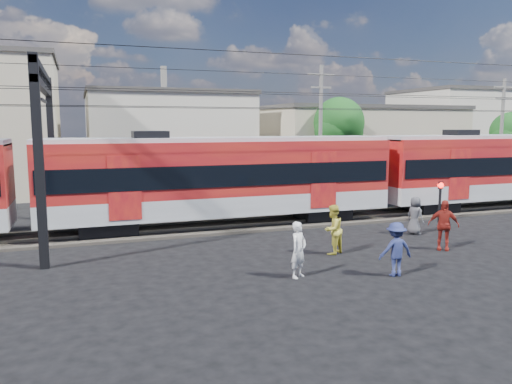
# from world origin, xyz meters

# --- Properties ---
(ground) EXTENTS (120.00, 120.00, 0.00)m
(ground) POSITION_xyz_m (0.00, 0.00, 0.00)
(ground) COLOR black
(ground) RESTS_ON ground
(track_bed) EXTENTS (70.00, 3.40, 0.12)m
(track_bed) POSITION_xyz_m (0.00, 8.00, 0.06)
(track_bed) COLOR #2D2823
(track_bed) RESTS_ON ground
(rail_near) EXTENTS (70.00, 0.12, 0.12)m
(rail_near) POSITION_xyz_m (0.00, 7.25, 0.18)
(rail_near) COLOR #59544C
(rail_near) RESTS_ON track_bed
(rail_far) EXTENTS (70.00, 0.12, 0.12)m
(rail_far) POSITION_xyz_m (0.00, 8.75, 0.18)
(rail_far) COLOR #59544C
(rail_far) RESTS_ON track_bed
(commuter_train) EXTENTS (50.30, 3.08, 4.17)m
(commuter_train) POSITION_xyz_m (-2.39, 8.00, 2.40)
(commuter_train) COLOR black
(commuter_train) RESTS_ON ground
(catenary) EXTENTS (70.00, 9.30, 7.52)m
(catenary) POSITION_xyz_m (-8.65, 8.00, 5.14)
(catenary) COLOR black
(catenary) RESTS_ON ground
(building_midwest) EXTENTS (12.24, 12.24, 7.30)m
(building_midwest) POSITION_xyz_m (-2.00, 27.00, 3.66)
(building_midwest) COLOR #BEB7A6
(building_midwest) RESTS_ON ground
(building_mideast) EXTENTS (16.32, 10.20, 6.30)m
(building_mideast) POSITION_xyz_m (14.00, 24.00, 3.16)
(building_mideast) COLOR tan
(building_mideast) RESTS_ON ground
(building_east) EXTENTS (10.20, 10.20, 8.30)m
(building_east) POSITION_xyz_m (28.00, 28.00, 4.16)
(building_east) COLOR #BEB7A6
(building_east) RESTS_ON ground
(utility_pole_mid) EXTENTS (1.80, 0.24, 8.50)m
(utility_pole_mid) POSITION_xyz_m (6.00, 15.00, 4.53)
(utility_pole_mid) COLOR slate
(utility_pole_mid) RESTS_ON ground
(utility_pole_east) EXTENTS (1.80, 0.24, 8.00)m
(utility_pole_east) POSITION_xyz_m (20.00, 14.00, 4.28)
(utility_pole_east) COLOR slate
(utility_pole_east) RESTS_ON ground
(tree_near) EXTENTS (3.82, 3.64, 6.72)m
(tree_near) POSITION_xyz_m (9.19, 18.09, 4.66)
(tree_near) COLOR #382619
(tree_near) RESTS_ON ground
(tree_far) EXTENTS (3.36, 3.12, 5.76)m
(tree_far) POSITION_xyz_m (24.19, 17.09, 3.99)
(tree_far) COLOR #382619
(tree_far) RESTS_ON ground
(pedestrian_a) EXTENTS (0.77, 0.70, 1.76)m
(pedestrian_a) POSITION_xyz_m (-2.47, -0.25, 0.88)
(pedestrian_a) COLOR silver
(pedestrian_a) RESTS_ON ground
(pedestrian_b) EXTENTS (1.12, 1.05, 1.84)m
(pedestrian_b) POSITION_xyz_m (-0.09, 1.93, 0.92)
(pedestrian_b) COLOR gold
(pedestrian_b) RESTS_ON ground
(pedestrian_c) EXTENTS (1.15, 0.72, 1.71)m
(pedestrian_c) POSITION_xyz_m (0.48, -1.14, 0.86)
(pedestrian_c) COLOR navy
(pedestrian_c) RESTS_ON ground
(pedestrian_d) EXTENTS (1.18, 1.06, 1.92)m
(pedestrian_d) POSITION_xyz_m (4.17, 1.06, 0.96)
(pedestrian_d) COLOR maroon
(pedestrian_d) RESTS_ON ground
(pedestrian_e) EXTENTS (0.72, 0.92, 1.65)m
(pedestrian_e) POSITION_xyz_m (4.88, 3.70, 0.83)
(pedestrian_e) COLOR #444348
(pedestrian_e) RESTS_ON ground
(car_silver) EXTENTS (3.76, 1.69, 1.25)m
(car_silver) POSITION_xyz_m (19.36, 12.99, 0.63)
(car_silver) COLOR silver
(car_silver) RESTS_ON ground
(crossing_signal) EXTENTS (0.29, 0.29, 2.01)m
(crossing_signal) POSITION_xyz_m (7.73, 5.55, 1.39)
(crossing_signal) COLOR black
(crossing_signal) RESTS_ON ground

